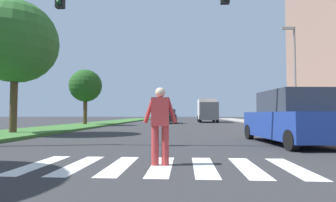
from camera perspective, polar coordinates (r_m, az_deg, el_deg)
The scene contains 12 objects.
ground_plane at distance 28.09m, azimuth 2.69°, elevation -5.08°, with size 140.00×140.00×0.00m, color #2D2D30.
crosswalk at distance 5.72m, azimuth -1.45°, elevation -13.98°, with size 5.85×2.20×0.01m.
median_strip at distance 27.60m, azimuth -15.44°, elevation -4.86°, with size 4.16×64.00×0.15m, color #386B2D.
tree_mid at distance 16.38m, azimuth -30.31°, elevation 11.07°, with size 4.38×4.38×6.99m.
tree_far at distance 26.00m, azimuth -17.52°, elevation 3.15°, with size 3.05×3.05×5.15m.
sidewalk_right at distance 27.50m, azimuth 22.27°, elevation -4.76°, with size 3.00×64.00×0.15m, color #9E9991.
traffic_light_gantry at distance 9.98m, azimuth -22.27°, elevation 16.69°, with size 10.16×0.30×6.00m.
street_lamp_right at distance 21.80m, azimuth 25.71°, elevation 6.66°, with size 1.02×0.24×7.50m.
pedestrian_performer at distance 5.72m, azimuth -1.72°, elevation -4.61°, with size 0.75×0.26×1.69m.
suv_crossing at distance 10.68m, azimuth 25.02°, elevation -3.52°, with size 2.35×4.76×1.97m.
sedan_midblock at distance 30.91m, azimuth 0.23°, elevation -3.45°, with size 1.86×4.46×1.64m.
truck_box_delivery at distance 35.35m, azimuth 8.54°, elevation -1.93°, with size 2.40×6.20×3.10m.
Camera 1 is at (0.50, 1.94, 1.11)m, focal length 27.98 mm.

